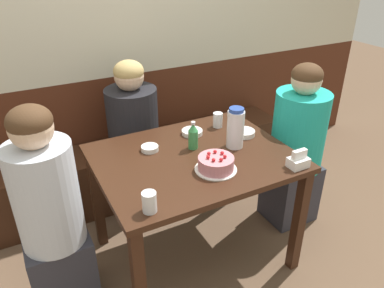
{
  "coord_description": "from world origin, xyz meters",
  "views": [
    {
      "loc": [
        -0.88,
        -1.66,
        1.86
      ],
      "look_at": [
        0.01,
        0.05,
        0.81
      ],
      "focal_mm": 35.0,
      "sensor_mm": 36.0,
      "label": 1
    }
  ],
  "objects_px": {
    "glass_tumbler_short": "(149,202)",
    "person_pale_blue_shirt": "(296,148)",
    "soju_bottle": "(193,136)",
    "person_teal_shirt": "(134,139)",
    "bowl_rice_small": "(192,132)",
    "napkin_holder": "(298,161)",
    "bowl_soup_white": "(244,133)",
    "birthday_cake": "(216,164)",
    "glass_water_tall": "(218,120)",
    "person_grey_tee": "(51,218)",
    "water_pitcher": "(235,128)",
    "bench_seat": "(147,166)",
    "bowl_side_dish": "(150,148)"
  },
  "relations": [
    {
      "from": "glass_tumbler_short",
      "to": "person_pale_blue_shirt",
      "type": "distance_m",
      "value": 1.32
    },
    {
      "from": "soju_bottle",
      "to": "person_teal_shirt",
      "type": "xyz_separation_m",
      "value": [
        -0.17,
        0.62,
        -0.27
      ]
    },
    {
      "from": "person_pale_blue_shirt",
      "to": "bowl_rice_small",
      "type": "bearing_deg",
      "value": -18.09
    },
    {
      "from": "napkin_holder",
      "to": "glass_tumbler_short",
      "type": "distance_m",
      "value": 0.87
    },
    {
      "from": "soju_bottle",
      "to": "bowl_soup_white",
      "type": "height_order",
      "value": "soju_bottle"
    },
    {
      "from": "birthday_cake",
      "to": "glass_water_tall",
      "type": "distance_m",
      "value": 0.54
    },
    {
      "from": "person_teal_shirt",
      "to": "person_pale_blue_shirt",
      "type": "height_order",
      "value": "person_pale_blue_shirt"
    },
    {
      "from": "napkin_holder",
      "to": "bowl_soup_white",
      "type": "distance_m",
      "value": 0.46
    },
    {
      "from": "napkin_holder",
      "to": "person_grey_tee",
      "type": "distance_m",
      "value": 1.36
    },
    {
      "from": "water_pitcher",
      "to": "glass_tumbler_short",
      "type": "relative_size",
      "value": 2.48
    },
    {
      "from": "water_pitcher",
      "to": "soju_bottle",
      "type": "relative_size",
      "value": 1.44
    },
    {
      "from": "glass_tumbler_short",
      "to": "person_grey_tee",
      "type": "relative_size",
      "value": 0.08
    },
    {
      "from": "person_pale_blue_shirt",
      "to": "person_grey_tee",
      "type": "bearing_deg",
      "value": -0.41
    },
    {
      "from": "bench_seat",
      "to": "glass_water_tall",
      "type": "bearing_deg",
      "value": -59.92
    },
    {
      "from": "bowl_soup_white",
      "to": "bowl_rice_small",
      "type": "height_order",
      "value": "bowl_soup_white"
    },
    {
      "from": "bench_seat",
      "to": "glass_water_tall",
      "type": "relative_size",
      "value": 24.21
    },
    {
      "from": "person_teal_shirt",
      "to": "person_grey_tee",
      "type": "bearing_deg",
      "value": -46.21
    },
    {
      "from": "person_grey_tee",
      "to": "bowl_side_dish",
      "type": "bearing_deg",
      "value": 12.94
    },
    {
      "from": "bench_seat",
      "to": "person_grey_tee",
      "type": "height_order",
      "value": "person_grey_tee"
    },
    {
      "from": "napkin_holder",
      "to": "bowl_soup_white",
      "type": "xyz_separation_m",
      "value": [
        -0.04,
        0.46,
        -0.02
      ]
    },
    {
      "from": "bench_seat",
      "to": "person_grey_tee",
      "type": "xyz_separation_m",
      "value": [
        -0.82,
        -0.8,
        0.36
      ]
    },
    {
      "from": "person_pale_blue_shirt",
      "to": "birthday_cake",
      "type": "bearing_deg",
      "value": 15.07
    },
    {
      "from": "bench_seat",
      "to": "bowl_soup_white",
      "type": "xyz_separation_m",
      "value": [
        0.41,
        -0.74,
        0.55
      ]
    },
    {
      "from": "person_teal_shirt",
      "to": "bench_seat",
      "type": "bearing_deg",
      "value": 135.09
    },
    {
      "from": "glass_tumbler_short",
      "to": "soju_bottle",
      "type": "bearing_deg",
      "value": 43.78
    },
    {
      "from": "bench_seat",
      "to": "napkin_holder",
      "type": "height_order",
      "value": "napkin_holder"
    },
    {
      "from": "birthday_cake",
      "to": "person_grey_tee",
      "type": "bearing_deg",
      "value": 165.35
    },
    {
      "from": "birthday_cake",
      "to": "bowl_soup_white",
      "type": "height_order",
      "value": "birthday_cake"
    },
    {
      "from": "water_pitcher",
      "to": "person_grey_tee",
      "type": "xyz_separation_m",
      "value": [
        -1.1,
        0.05,
        -0.29
      ]
    },
    {
      "from": "bench_seat",
      "to": "water_pitcher",
      "type": "height_order",
      "value": "water_pitcher"
    },
    {
      "from": "bench_seat",
      "to": "water_pitcher",
      "type": "xyz_separation_m",
      "value": [
        0.27,
        -0.84,
        0.65
      ]
    },
    {
      "from": "person_grey_tee",
      "to": "person_teal_shirt",
      "type": "bearing_deg",
      "value": 43.79
    },
    {
      "from": "bowl_rice_small",
      "to": "water_pitcher",
      "type": "bearing_deg",
      "value": -60.48
    },
    {
      "from": "soju_bottle",
      "to": "person_grey_tee",
      "type": "distance_m",
      "value": 0.9
    },
    {
      "from": "bowl_soup_white",
      "to": "glass_water_tall",
      "type": "bearing_deg",
      "value": 114.76
    },
    {
      "from": "bench_seat",
      "to": "bowl_soup_white",
      "type": "bearing_deg",
      "value": -61.2
    },
    {
      "from": "water_pitcher",
      "to": "glass_water_tall",
      "type": "xyz_separation_m",
      "value": [
        0.05,
        0.28,
        -0.07
      ]
    },
    {
      "from": "birthday_cake",
      "to": "bowl_side_dish",
      "type": "relative_size",
      "value": 2.24
    },
    {
      "from": "birthday_cake",
      "to": "glass_tumbler_short",
      "type": "xyz_separation_m",
      "value": [
        -0.45,
        -0.17,
        0.01
      ]
    },
    {
      "from": "glass_tumbler_short",
      "to": "person_grey_tee",
      "type": "distance_m",
      "value": 0.6
    },
    {
      "from": "bowl_side_dish",
      "to": "birthday_cake",
      "type": "bearing_deg",
      "value": -57.01
    },
    {
      "from": "water_pitcher",
      "to": "soju_bottle",
      "type": "xyz_separation_m",
      "value": [
        -0.23,
        0.1,
        -0.04
      ]
    },
    {
      "from": "soju_bottle",
      "to": "bowl_side_dish",
      "type": "xyz_separation_m",
      "value": [
        -0.24,
        0.09,
        -0.07
      ]
    },
    {
      "from": "bench_seat",
      "to": "bowl_rice_small",
      "type": "xyz_separation_m",
      "value": [
        0.12,
        -0.58,
        0.54
      ]
    },
    {
      "from": "bench_seat",
      "to": "soju_bottle",
      "type": "relative_size",
      "value": 13.79
    },
    {
      "from": "bowl_rice_small",
      "to": "person_pale_blue_shirt",
      "type": "height_order",
      "value": "person_pale_blue_shirt"
    },
    {
      "from": "glass_water_tall",
      "to": "glass_tumbler_short",
      "type": "bearing_deg",
      "value": -139.87
    },
    {
      "from": "bowl_rice_small",
      "to": "person_grey_tee",
      "type": "height_order",
      "value": "person_grey_tee"
    },
    {
      "from": "bowl_side_dish",
      "to": "person_grey_tee",
      "type": "height_order",
      "value": "person_grey_tee"
    },
    {
      "from": "napkin_holder",
      "to": "glass_water_tall",
      "type": "xyz_separation_m",
      "value": [
        -0.13,
        0.65,
        0.01
      ]
    }
  ]
}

